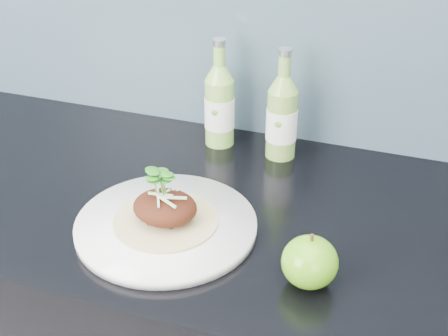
{
  "coord_description": "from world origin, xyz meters",
  "views": [
    {
      "loc": [
        0.27,
        0.84,
        1.51
      ],
      "look_at": [
        -0.02,
        1.65,
        1.0
      ],
      "focal_mm": 50.0,
      "sensor_mm": 36.0,
      "label": 1
    }
  ],
  "objects_px": {
    "dinner_plate": "(166,225)",
    "cider_bottle_left": "(219,105)",
    "green_apple": "(310,262)",
    "cider_bottle_right": "(282,117)"
  },
  "relations": [
    {
      "from": "dinner_plate",
      "to": "cider_bottle_left",
      "type": "xyz_separation_m",
      "value": [
        -0.02,
        0.31,
        0.08
      ]
    },
    {
      "from": "green_apple",
      "to": "cider_bottle_left",
      "type": "xyz_separation_m",
      "value": [
        -0.27,
        0.37,
        0.05
      ]
    },
    {
      "from": "cider_bottle_left",
      "to": "cider_bottle_right",
      "type": "bearing_deg",
      "value": -13.85
    },
    {
      "from": "dinner_plate",
      "to": "cider_bottle_left",
      "type": "distance_m",
      "value": 0.32
    },
    {
      "from": "dinner_plate",
      "to": "green_apple",
      "type": "relative_size",
      "value": 3.48
    },
    {
      "from": "dinner_plate",
      "to": "cider_bottle_left",
      "type": "height_order",
      "value": "cider_bottle_left"
    },
    {
      "from": "cider_bottle_left",
      "to": "cider_bottle_right",
      "type": "xyz_separation_m",
      "value": [
        0.13,
        -0.01,
        0.0
      ]
    },
    {
      "from": "cider_bottle_right",
      "to": "cider_bottle_left",
      "type": "bearing_deg",
      "value": -164.27
    },
    {
      "from": "dinner_plate",
      "to": "green_apple",
      "type": "xyz_separation_m",
      "value": [
        0.25,
        -0.05,
        0.03
      ]
    },
    {
      "from": "green_apple",
      "to": "cider_bottle_left",
      "type": "distance_m",
      "value": 0.46
    }
  ]
}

